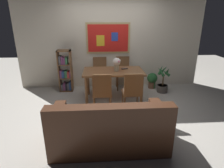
# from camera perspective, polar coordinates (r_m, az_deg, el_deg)

# --- Properties ---
(ground_plane) EXTENTS (12.00, 12.00, 0.00)m
(ground_plane) POSITION_cam_1_polar(r_m,az_deg,el_deg) (4.28, 0.77, -7.69)
(ground_plane) COLOR #B7B2A8
(wall_back_with_painting) EXTENTS (5.20, 0.14, 2.60)m
(wall_back_with_painting) POSITION_cam_1_polar(r_m,az_deg,el_deg) (5.44, -0.55, 12.70)
(wall_back_with_painting) COLOR beige
(wall_back_with_painting) RESTS_ON ground_plane
(dining_table) EXTENTS (1.45, 0.83, 0.75)m
(dining_table) POSITION_cam_1_polar(r_m,az_deg,el_deg) (4.57, 0.39, 2.85)
(dining_table) COLOR brown
(dining_table) RESTS_ON ground_plane
(dining_chair_near_right) EXTENTS (0.40, 0.41, 0.91)m
(dining_chair_near_right) POSITION_cam_1_polar(r_m,az_deg,el_deg) (3.94, 6.22, -1.73)
(dining_chair_near_right) COLOR brown
(dining_chair_near_right) RESTS_ON ground_plane
(dining_chair_far_right) EXTENTS (0.40, 0.41, 0.91)m
(dining_chair_far_right) POSITION_cam_1_polar(r_m,az_deg,el_deg) (5.38, 3.32, 4.27)
(dining_chair_far_right) COLOR brown
(dining_chair_far_right) RESTS_ON ground_plane
(dining_chair_near_left) EXTENTS (0.40, 0.41, 0.91)m
(dining_chair_near_left) POSITION_cam_1_polar(r_m,az_deg,el_deg) (3.88, -3.05, -1.97)
(dining_chair_near_left) COLOR brown
(dining_chair_near_left) RESTS_ON ground_plane
(dining_chair_far_left) EXTENTS (0.40, 0.41, 0.91)m
(dining_chair_far_left) POSITION_cam_1_polar(r_m,az_deg,el_deg) (5.30, -3.70, 4.01)
(dining_chair_far_left) COLOR brown
(dining_chair_far_left) RESTS_ON ground_plane
(leather_couch) EXTENTS (1.80, 0.84, 0.84)m
(leather_couch) POSITION_cam_1_polar(r_m,az_deg,el_deg) (3.02, -0.76, -13.55)
(leather_couch) COLOR #472819
(leather_couch) RESTS_ON ground_plane
(bookshelf) EXTENTS (0.36, 0.28, 1.14)m
(bookshelf) POSITION_cam_1_polar(r_m,az_deg,el_deg) (5.32, -13.95, 3.36)
(bookshelf) COLOR brown
(bookshelf) RESTS_ON ground_plane
(potted_ivy) EXTENTS (0.29, 0.29, 0.52)m
(potted_ivy) POSITION_cam_1_polar(r_m,az_deg,el_deg) (5.55, 12.11, 1.26)
(potted_ivy) COLOR brown
(potted_ivy) RESTS_ON ground_plane
(potted_palm) EXTENTS (0.35, 0.37, 0.75)m
(potted_palm) POSITION_cam_1_polar(r_m,az_deg,el_deg) (5.31, 15.16, 0.33)
(potted_palm) COLOR #4C4742
(potted_palm) RESTS_ON ground_plane
(flower_vase) EXTENTS (0.20, 0.19, 0.32)m
(flower_vase) POSITION_cam_1_polar(r_m,az_deg,el_deg) (4.46, 1.41, 6.40)
(flower_vase) COLOR tan
(flower_vase) RESTS_ON dining_table
(tv_remote) EXTENTS (0.16, 0.08, 0.02)m
(tv_remote) POSITION_cam_1_polar(r_m,az_deg,el_deg) (4.67, 3.85, 4.67)
(tv_remote) COLOR black
(tv_remote) RESTS_ON dining_table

